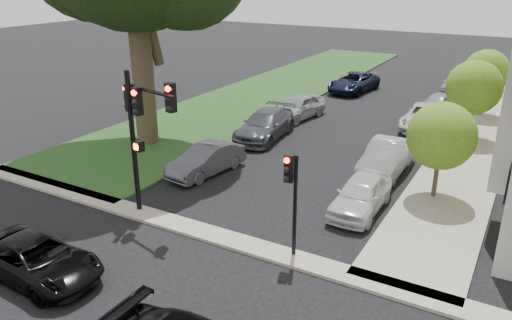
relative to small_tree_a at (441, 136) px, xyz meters
The scene contains 19 objects.
ground 11.53m from the small_tree_a, 123.64° to the right, with size 140.00×140.00×0.00m, color black.
grass_strip 21.31m from the small_tree_a, 135.99° to the left, with size 8.00×44.00×0.12m, color #1C3414.
sidewalk_right 14.94m from the small_tree_a, 87.85° to the left, with size 3.50×44.00×0.12m, color gray.
sidewalk_cross 9.97m from the small_tree_a, 130.27° to the right, with size 60.00×1.00×0.12m, color gray.
small_tree_a is the anchor object (origin of this frame).
small_tree_b 9.03m from the small_tree_a, 90.00° to the left, with size 3.01×3.01×4.52m.
small_tree_c 14.62m from the small_tree_a, 90.00° to the left, with size 2.91×2.91×4.37m.
traffic_signal_main 11.95m from the small_tree_a, 143.45° to the right, with size 2.78×0.82×5.68m.
traffic_signal_secondary 7.84m from the small_tree_a, 114.60° to the right, with size 0.49×0.39×3.67m.
car_cross_near 15.66m from the small_tree_a, 128.31° to the right, with size 2.13×4.62×1.28m, color black.
car_parked_0 4.10m from the small_tree_a, 131.02° to the right, with size 1.69×4.20×1.43m, color silver.
car_parked_1 3.73m from the small_tree_a, 145.27° to the left, with size 1.65×4.73×1.56m, color #999BA0.
car_parked_2 10.54m from the small_tree_a, 104.10° to the left, with size 2.39×5.19×1.44m, color silver.
car_parked_3 14.37m from the small_tree_a, 100.45° to the left, with size 1.60×3.97×1.35m, color #999BA0.
car_parked_4 21.62m from the small_tree_a, 97.03° to the left, with size 1.78×4.38×1.27m, color #999BA0.
car_parked_5 10.47m from the small_tree_a, 165.76° to the right, with size 1.47×4.22×1.39m, color #3F4247.
car_parked_6 10.94m from the small_tree_a, 160.53° to the left, with size 2.16×5.32×1.54m, color #3F4247.
car_parked_7 13.22m from the small_tree_a, 141.27° to the left, with size 1.84×4.57×1.56m, color #999BA0.
car_parked_8 19.85m from the small_tree_a, 119.21° to the left, with size 2.50×5.41×1.50m, color black.
Camera 1 is at (9.21, -11.09, 9.11)m, focal length 35.00 mm.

